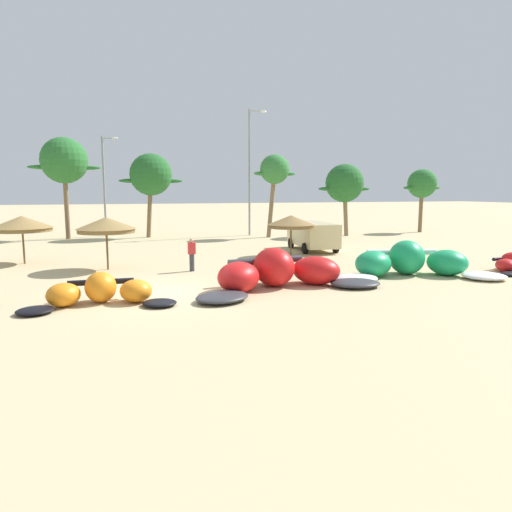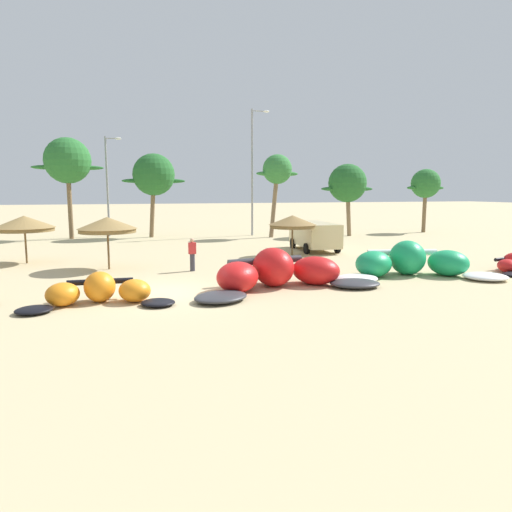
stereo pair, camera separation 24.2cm
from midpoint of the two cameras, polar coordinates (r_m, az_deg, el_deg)
name	(u,v)px [view 2 (the right image)]	position (r m, az deg, el deg)	size (l,w,h in m)	color
ground_plane	(165,293)	(18.14, -10.76, -4.53)	(260.00, 260.00, 0.00)	#C6B284
kite_left	(99,292)	(16.96, -18.40, -4.23)	(5.38, 2.51, 1.09)	black
kite_left_of_center	(278,273)	(18.69, 3.11, -2.12)	(8.24, 4.32, 1.59)	#333338
kite_center	(411,263)	(22.45, 18.90, -0.82)	(7.94, 4.57, 1.61)	white
beach_umbrella_near_van	(24,223)	(27.81, -26.49, 3.62)	(3.17, 3.17, 2.59)	brown
beach_umbrella_middle	(107,225)	(24.08, -17.62, 3.70)	(2.92, 2.92, 2.63)	brown
beach_umbrella_near_palms	(292,222)	(27.70, 4.78, 4.25)	(2.86, 2.86, 2.47)	brown
parked_van	(314,234)	(30.83, 7.38, 2.73)	(2.60, 5.05, 1.84)	beige
person_near_kites	(192,254)	(22.78, -7.57, 0.19)	(0.36, 0.24, 1.62)	#383842
palm_left_of_gap	(68,161)	(40.89, -22.10, 10.78)	(5.53, 3.69, 8.19)	brown
palm_center_left	(154,175)	(40.25, -12.34, 9.73)	(5.27, 3.51, 7.04)	brown
palm_center_right	(277,171)	(39.44, 2.81, 10.45)	(3.71, 2.48, 6.97)	#7F6647
palm_right_of_gap	(347,184)	(41.15, 11.39, 8.75)	(4.95, 3.30, 6.24)	#7F6647
palm_right	(426,184)	(46.89, 20.36, 8.30)	(4.08, 2.72, 5.97)	brown
lamppost_west_center	(108,181)	(42.04, -17.60, 8.80)	(1.41, 0.24, 8.51)	gray
lamppost_east_center	(253,167)	(41.06, -0.16, 10.94)	(1.65, 0.24, 10.91)	gray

